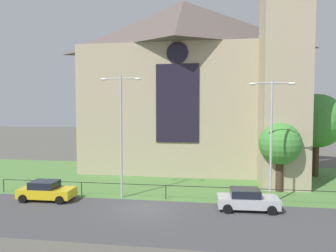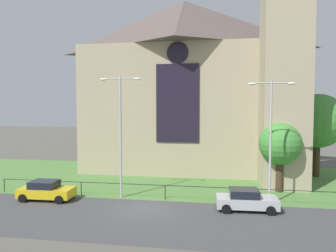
% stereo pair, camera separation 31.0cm
% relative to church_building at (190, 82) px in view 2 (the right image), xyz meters
% --- Properties ---
extents(ground, '(160.00, 160.00, 0.00)m').
position_rel_church_building_xyz_m(ground, '(-1.84, -5.59, -10.27)').
color(ground, '#56544C').
extents(road_asphalt, '(120.00, 8.00, 0.01)m').
position_rel_church_building_xyz_m(road_asphalt, '(-1.84, -17.59, -10.27)').
color(road_asphalt, '#424244').
rests_on(road_asphalt, ground).
extents(grass_verge, '(120.00, 20.00, 0.01)m').
position_rel_church_building_xyz_m(grass_verge, '(-1.84, -7.59, -10.27)').
color(grass_verge, '#517F3D').
rests_on(grass_verge, ground).
extents(church_building, '(23.20, 16.20, 26.00)m').
position_rel_church_building_xyz_m(church_building, '(0.00, 0.00, 0.00)').
color(church_building, tan).
rests_on(church_building, ground).
extents(iron_railing, '(28.19, 0.07, 1.13)m').
position_rel_church_building_xyz_m(iron_railing, '(-0.77, -13.09, -9.31)').
color(iron_railing, black).
rests_on(iron_railing, ground).
extents(tree_right_far, '(5.65, 5.65, 8.70)m').
position_rel_church_building_xyz_m(tree_right_far, '(13.61, -2.53, -4.44)').
color(tree_right_far, '#423021').
rests_on(tree_right_far, ground).
extents(tree_right_near, '(3.58, 3.58, 5.95)m').
position_rel_church_building_xyz_m(tree_right_near, '(8.58, -9.36, -6.18)').
color(tree_right_near, '#423021').
rests_on(tree_right_near, ground).
extents(streetlamp_near, '(3.37, 0.26, 9.73)m').
position_rel_church_building_xyz_m(streetlamp_near, '(-4.35, -13.19, -4.22)').
color(streetlamp_near, '#B2B2B7').
rests_on(streetlamp_near, ground).
extents(streetlamp_far, '(3.37, 0.26, 9.23)m').
position_rel_church_building_xyz_m(streetlamp_far, '(7.15, -13.19, -4.49)').
color(streetlamp_far, '#B2B2B7').
rests_on(streetlamp_far, ground).
extents(parked_car_yellow, '(4.25, 2.12, 1.51)m').
position_rel_church_building_xyz_m(parked_car_yellow, '(-9.98, -14.70, -9.53)').
color(parked_car_yellow, gold).
rests_on(parked_car_yellow, ground).
extents(parked_car_silver, '(4.27, 2.16, 1.51)m').
position_rel_church_building_xyz_m(parked_car_silver, '(5.29, -14.81, -9.53)').
color(parked_car_silver, '#B7B7BC').
rests_on(parked_car_silver, ground).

